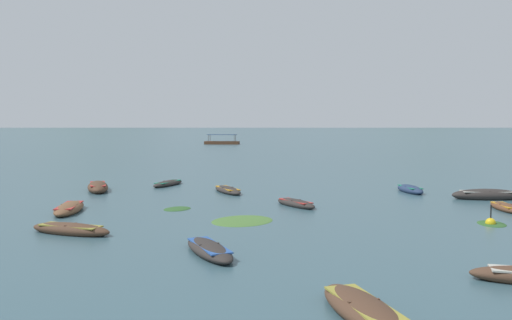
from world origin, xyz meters
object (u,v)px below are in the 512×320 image
Objects in this scene: rowboat_4 at (71,229)px; rowboat_6 at (487,195)px; rowboat_7 at (296,203)px; rowboat_10 at (505,207)px; rowboat_13 at (228,190)px; rowboat_2 at (98,187)px; rowboat_5 at (69,208)px; rowboat_12 at (168,183)px; rowboat_9 at (209,250)px; rowboat_1 at (410,189)px; mooring_buoy at (491,223)px; ferry_0 at (222,142)px; rowboat_8 at (364,310)px.

rowboat_6 is (21.13, 11.25, 0.07)m from rowboat_4.
rowboat_10 is (11.07, -0.64, -0.01)m from rowboat_7.
rowboat_6 is 16.27m from rowboat_13.
rowboat_10 is (-0.61, -4.12, -0.10)m from rowboat_6.
rowboat_2 reaches higher than rowboat_5.
rowboat_6 is (23.46, 6.05, 0.06)m from rowboat_5.
rowboat_6 reaches higher than rowboat_13.
rowboat_7 is (13.48, -5.93, -0.09)m from rowboat_2.
rowboat_6 is 1.07× the size of rowboat_13.
rowboat_6 is at bearing -15.36° from rowboat_12.
rowboat_1 is at bearing 57.51° from rowboat_9.
rowboat_6 is at bearing -5.57° from rowboat_2.
mooring_buoy reaches higher than rowboat_7.
rowboat_2 is 86.70m from ferry_0.
rowboat_8 is 7.21m from rowboat_9.
rowboat_4 is at bearing -65.81° from rowboat_5.
rowboat_1 is 20.42m from rowboat_9.
rowboat_2 is 9.03m from rowboat_13.
rowboat_8 reaches higher than rowboat_4.
rowboat_8 is 0.95× the size of rowboat_12.
rowboat_6 is at bearing 28.03° from rowboat_4.
rowboat_7 is at bearing 151.09° from mooring_buoy.
rowboat_7 is at bearing -23.75° from rowboat_2.
mooring_buoy is (7.38, 11.59, -0.08)m from rowboat_8.
rowboat_4 is 100.58m from ferry_0.
rowboat_1 is 0.92× the size of rowboat_8.
rowboat_7 is at bearing -80.19° from ferry_0.
rowboat_2 is 5.28m from rowboat_12.
rowboat_5 is 12.06m from rowboat_7.
rowboat_1 is at bearing 1.43° from rowboat_2.
rowboat_2 is 25.41m from rowboat_10.
rowboat_9 is 0.46× the size of ferry_0.
rowboat_13 is at bearing -2.33° from rowboat_2.
rowboat_10 is at bearing -73.81° from ferry_0.
rowboat_6 reaches higher than rowboat_8.
rowboat_13 reaches higher than rowboat_12.
rowboat_9 reaches higher than rowboat_7.
rowboat_6 is 4.05× the size of mooring_buoy.
ferry_0 is at bearing 94.54° from rowboat_12.
rowboat_8 is 110.35m from ferry_0.
rowboat_12 is at bearing 143.10° from rowboat_13.
rowboat_4 is 14.24m from rowboat_13.
rowboat_9 is (-3.19, -10.76, 0.00)m from rowboat_7.
rowboat_7 is 7.13m from rowboat_13.
rowboat_8 is 0.46× the size of ferry_0.
rowboat_9 is (8.59, -8.19, -0.02)m from rowboat_5.
rowboat_2 is 0.56× the size of ferry_0.
rowboat_8 is at bearing -85.43° from rowboat_7.
rowboat_6 is 1.05× the size of rowboat_12.
rowboat_4 is (4.03, -13.70, -0.07)m from rowboat_2.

